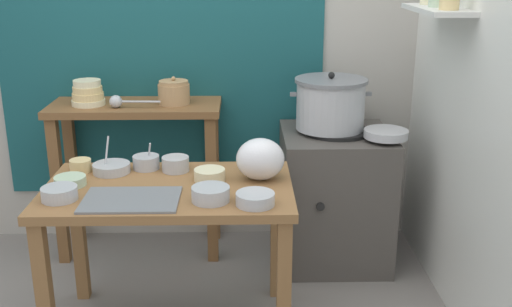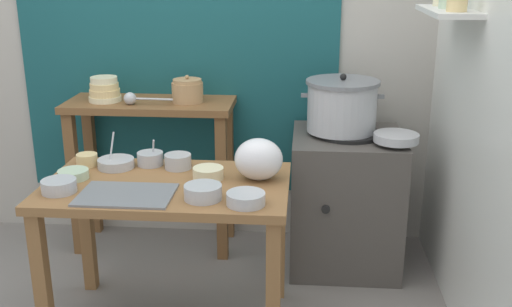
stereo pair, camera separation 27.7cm
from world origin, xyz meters
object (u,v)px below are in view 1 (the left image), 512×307
bowl_stack_enamel (88,94)px  clay_pot (174,92)px  prep_bowl_5 (70,180)px  prep_bowl_7 (80,165)px  plastic_bag (260,159)px  ladle (118,102)px  prep_bowl_0 (211,193)px  prep_bowl_6 (210,174)px  prep_bowl_1 (176,163)px  back_shelf_table (137,141)px  stove_block (334,196)px  prep_bowl_8 (146,162)px  wide_pan (386,134)px  prep_bowl_3 (111,167)px  prep_table (169,209)px  steamer_pot (330,104)px  prep_bowl_2 (255,198)px  prep_bowl_4 (59,193)px  serving_tray (131,200)px

bowl_stack_enamel → clay_pot: bearing=2.1°
prep_bowl_5 → prep_bowl_7: bearing=89.9°
plastic_bag → prep_bowl_5: 0.85m
prep_bowl_5 → clay_pot: bearing=64.6°
ladle → prep_bowl_0: bearing=-59.0°
prep_bowl_6 → prep_bowl_1: bearing=141.4°
back_shelf_table → prep_bowl_6: 0.89m
prep_bowl_0 → prep_bowl_7: bearing=149.1°
prep_bowl_7 → plastic_bag: bearing=-8.2°
prep_bowl_1 → prep_bowl_5: (-0.45, -0.18, -0.01)m
clay_pot → prep_bowl_6: (0.23, -0.76, -0.22)m
stove_block → prep_bowl_8: 1.15m
wide_pan → prep_bowl_6: bearing=-152.8°
wide_pan → prep_bowl_5: size_ratio=1.67×
ladle → prep_bowl_1: size_ratio=2.18×
prep_bowl_3 → prep_bowl_5: prep_bowl_3 is taller
prep_table → prep_bowl_0: size_ratio=6.90×
wide_pan → stove_block: bearing=145.1°
stove_block → ladle: ladle is taller
prep_table → prep_bowl_8: bearing=119.1°
plastic_bag → wide_pan: size_ratio=0.94×
prep_bowl_5 → prep_bowl_7: (0.00, 0.18, 0.01)m
prep_table → prep_bowl_3: prep_bowl_3 is taller
prep_bowl_3 → plastic_bag: bearing=-8.6°
prep_bowl_5 → prep_bowl_8: bearing=35.8°
prep_table → clay_pot: clay_pot is taller
prep_table → stove_block: bearing=39.1°
bowl_stack_enamel → ladle: 0.19m
prep_bowl_5 → prep_bowl_1: bearing=22.2°
steamer_pot → plastic_bag: (-0.40, -0.64, -0.11)m
plastic_bag → prep_bowl_7: 0.86m
bowl_stack_enamel → wide_pan: bearing=-9.6°
prep_table → prep_bowl_5: bearing=177.7°
prep_bowl_3 → prep_bowl_5: 0.22m
plastic_bag → wide_pan: bearing=33.9°
plastic_bag → prep_bowl_0: bearing=-129.9°
prep_table → steamer_pot: (0.81, 0.71, 0.31)m
prep_bowl_1 → prep_bowl_3: (-0.30, -0.02, -0.01)m
prep_table → bowl_stack_enamel: (-0.53, 0.81, 0.36)m
clay_pot → ladle: size_ratio=0.63×
bowl_stack_enamel → prep_bowl_5: bowl_stack_enamel is taller
prep_bowl_2 → prep_bowl_3: prep_bowl_3 is taller
prep_bowl_4 → prep_bowl_7: 0.35m
serving_tray → prep_bowl_7: prep_bowl_7 is taller
ladle → bowl_stack_enamel: bearing=157.9°
stove_block → prep_bowl_8: bearing=-155.1°
prep_table → prep_bowl_1: prep_bowl_1 is taller
wide_pan → prep_bowl_1: wide_pan is taller
back_shelf_table → prep_bowl_5: bearing=-101.2°
prep_bowl_3 → prep_bowl_5: (-0.15, -0.17, -0.00)m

